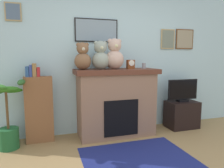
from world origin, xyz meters
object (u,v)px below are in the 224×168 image
(bookshelf, at_px, (39,107))
(mantel_clock, at_px, (131,64))
(tv_stand, at_px, (182,114))
(teddy_bear_brown, at_px, (115,55))
(fireplace, at_px, (116,102))
(teddy_bear_cream, at_px, (101,57))
(potted_plant, at_px, (8,121))
(teddy_bear_grey, at_px, (83,57))
(television, at_px, (183,91))
(candle_jar, at_px, (144,66))

(bookshelf, bearing_deg, mantel_clock, -3.63)
(tv_stand, bearing_deg, teddy_bear_brown, 179.84)
(fireplace, xyz_separation_m, teddy_bear_cream, (-0.28, -0.02, 0.79))
(bookshelf, bearing_deg, teddy_bear_brown, -4.44)
(potted_plant, xyz_separation_m, teddy_bear_grey, (1.14, 0.06, 0.92))
(potted_plant, distance_m, tv_stand, 3.06)
(fireplace, bearing_deg, teddy_bear_brown, -151.60)
(potted_plant, bearing_deg, television, 0.95)
(fireplace, bearing_deg, potted_plant, -177.51)
(mantel_clock, bearing_deg, bookshelf, 176.37)
(fireplace, xyz_separation_m, potted_plant, (-1.71, -0.07, -0.15))
(bookshelf, height_order, tv_stand, bookshelf)
(bookshelf, height_order, teddy_bear_brown, teddy_bear_brown)
(bookshelf, relative_size, mantel_clock, 8.16)
(television, relative_size, teddy_bear_cream, 1.34)
(mantel_clock, xyz_separation_m, teddy_bear_brown, (-0.29, 0.00, 0.15))
(teddy_bear_brown, bearing_deg, teddy_bear_grey, 179.99)
(bookshelf, relative_size, teddy_bear_grey, 2.90)
(tv_stand, height_order, teddy_bear_grey, teddy_bear_grey)
(potted_plant, bearing_deg, tv_stand, 0.98)
(fireplace, bearing_deg, teddy_bear_grey, -178.17)
(mantel_clock, xyz_separation_m, teddy_bear_cream, (-0.54, 0.00, 0.13))
(television, distance_m, teddy_bear_brown, 1.53)
(tv_stand, distance_m, teddy_bear_grey, 2.21)
(fireplace, relative_size, teddy_bear_brown, 2.77)
(bookshelf, relative_size, candle_jar, 12.97)
(mantel_clock, relative_size, teddy_bear_grey, 0.36)
(mantel_clock, bearing_deg, candle_jar, 0.36)
(mantel_clock, relative_size, teddy_bear_cream, 0.33)
(fireplace, relative_size, candle_jar, 14.49)
(potted_plant, xyz_separation_m, teddy_bear_cream, (1.43, 0.06, 0.94))
(television, height_order, teddy_bear_cream, teddy_bear_cream)
(mantel_clock, bearing_deg, tv_stand, -0.15)
(tv_stand, xyz_separation_m, teddy_bear_cream, (-1.62, 0.00, 1.12))
(teddy_bear_grey, xyz_separation_m, teddy_bear_brown, (0.54, -0.00, 0.03))
(tv_stand, distance_m, teddy_bear_cream, 1.97)
(teddy_bear_cream, bearing_deg, teddy_bear_grey, 179.99)
(mantel_clock, xyz_separation_m, teddy_bear_grey, (-0.83, 0.00, 0.12))
(fireplace, xyz_separation_m, teddy_bear_grey, (-0.57, -0.02, 0.77))
(bookshelf, bearing_deg, fireplace, -3.50)
(tv_stand, xyz_separation_m, teddy_bear_grey, (-1.91, 0.00, 1.10))
(candle_jar, distance_m, teddy_bear_brown, 0.58)
(teddy_bear_cream, bearing_deg, potted_plant, -177.76)
(mantel_clock, bearing_deg, teddy_bear_grey, 179.93)
(tv_stand, bearing_deg, mantel_clock, 179.85)
(candle_jar, bearing_deg, television, -0.41)
(candle_jar, xyz_separation_m, mantel_clock, (-0.25, -0.00, 0.03))
(tv_stand, bearing_deg, candle_jar, 179.70)
(tv_stand, xyz_separation_m, mantel_clock, (-1.08, 0.00, 0.98))
(bookshelf, distance_m, mantel_clock, 1.68)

